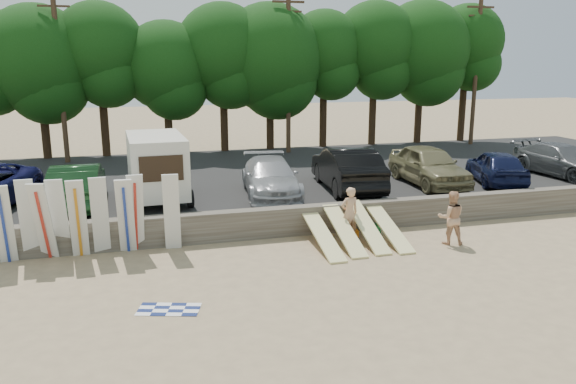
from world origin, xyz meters
name	(u,v)px	position (x,y,z in m)	size (l,w,h in m)	color
ground	(365,259)	(0.00, 0.00, 0.00)	(120.00, 120.00, 0.00)	tan
seawall	(332,218)	(0.00, 3.00, 0.50)	(44.00, 0.50, 1.00)	#6B6356
parking_lot	(279,179)	(0.00, 10.50, 0.35)	(44.00, 14.50, 0.70)	#282828
treeline	(246,53)	(-0.08, 17.60, 6.32)	(32.97, 6.27, 8.86)	#382616
utility_poles	(288,69)	(2.00, 16.00, 5.43)	(25.80, 0.26, 9.00)	#473321
box_trailer	(157,165)	(-5.83, 6.25, 2.11)	(2.40, 4.05, 2.51)	beige
car_1	(78,186)	(-8.66, 6.17, 1.50)	(1.68, 4.83, 1.59)	#123216
car_2	(271,177)	(-1.48, 6.05, 1.42)	(2.02, 4.97, 1.44)	#9F9FA4
car_3	(347,168)	(1.79, 6.21, 1.58)	(1.87, 5.35, 1.76)	black
car_4	(429,165)	(5.51, 6.16, 1.54)	(1.97, 4.90, 1.67)	olive
car_5	(496,167)	(8.43, 5.58, 1.43)	(1.72, 4.29, 1.46)	black
car_6	(562,160)	(12.37, 6.20, 1.42)	(2.02, 4.98, 1.44)	#505355
surfboard_upright_0	(4,225)	(-10.40, 2.35, 1.25)	(0.50, 0.06, 2.60)	silver
surfboard_upright_1	(28,220)	(-9.78, 2.61, 1.28)	(0.50, 0.06, 2.60)	silver
surfboard_upright_2	(43,222)	(-9.35, 2.42, 1.25)	(0.50, 0.06, 2.60)	silver
surfboard_upright_3	(59,218)	(-8.92, 2.62, 1.27)	(0.50, 0.06, 2.60)	silver
surfboard_upright_4	(78,219)	(-8.37, 2.40, 1.26)	(0.50, 0.06, 2.60)	silver
surfboard_upright_5	(100,216)	(-7.73, 2.51, 1.27)	(0.50, 0.06, 2.60)	silver
surfboard_upright_6	(126,216)	(-6.97, 2.37, 1.25)	(0.50, 0.06, 2.60)	silver
surfboard_upright_7	(135,213)	(-6.68, 2.55, 1.28)	(0.50, 0.06, 2.60)	silver
surfboard_upright_8	(172,212)	(-5.58, 2.36, 1.28)	(0.50, 0.06, 2.60)	silver
surfboard_low_0	(323,236)	(-0.89, 1.32, 0.40)	(0.56, 3.00, 0.07)	#EDE395
surfboard_low_1	(344,230)	(-0.13, 1.48, 0.51)	(0.56, 3.00, 0.07)	#EDE395
surfboard_low_2	(367,226)	(0.70, 1.54, 0.55)	(0.56, 3.00, 0.07)	#EDE395
surfboard_low_3	(389,227)	(1.47, 1.47, 0.47)	(0.56, 3.00, 0.07)	#EDE395
beachgoer_a	(349,213)	(0.29, 2.10, 0.89)	(0.65, 0.43, 1.79)	tan
beachgoer_b	(451,218)	(3.29, 0.66, 0.89)	(0.87, 0.68, 1.79)	tan
cooler	(374,229)	(1.36, 2.40, 0.16)	(0.38, 0.30, 0.32)	#24843E
gear_bag	(354,233)	(0.53, 2.25, 0.11)	(0.30, 0.25, 0.22)	orange
beach_towel	(169,309)	(-6.02, -1.98, 0.01)	(1.50, 1.50, 0.00)	white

